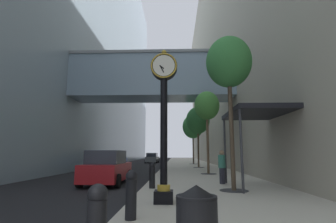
# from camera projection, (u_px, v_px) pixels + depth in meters

# --- Properties ---
(ground_plane) EXTENTS (110.00, 110.00, 0.00)m
(ground_plane) POSITION_uv_depth(u_px,v_px,m) (163.00, 167.00, 27.51)
(ground_plane) COLOR black
(ground_plane) RESTS_ON ground
(sidewalk_right) EXTENTS (6.20, 80.00, 0.14)m
(sidewalk_right) POSITION_uv_depth(u_px,v_px,m) (190.00, 165.00, 30.37)
(sidewalk_right) COLOR beige
(sidewalk_right) RESTS_ON ground
(building_block_left) EXTENTS (22.79, 80.00, 39.65)m
(building_block_left) POSITION_uv_depth(u_px,v_px,m) (78.00, 17.00, 33.98)
(building_block_left) COLOR #93A8B7
(building_block_left) RESTS_ON ground
(building_block_right) EXTENTS (9.00, 80.00, 32.63)m
(building_block_right) POSITION_uv_depth(u_px,v_px,m) (247.00, 38.00, 32.75)
(building_block_right) COLOR #A89E89
(building_block_right) RESTS_ON ground
(street_clock) EXTENTS (0.84, 0.55, 4.73)m
(street_clock) POSITION_uv_depth(u_px,v_px,m) (164.00, 115.00, 7.77)
(street_clock) COLOR black
(street_clock) RESTS_ON sidewalk_right
(bollard_second) EXTENTS (0.26, 0.26, 1.06)m
(bollard_second) POSITION_uv_depth(u_px,v_px,m) (131.00, 193.00, 5.61)
(bollard_second) COLOR black
(bollard_second) RESTS_ON sidewalk_right
(bollard_fourth) EXTENTS (0.26, 0.26, 1.06)m
(bollard_fourth) POSITION_uv_depth(u_px,v_px,m) (152.00, 174.00, 10.49)
(bollard_fourth) COLOR black
(bollard_fourth) RESTS_ON sidewalk_right
(street_tree_near) EXTENTS (1.88, 1.88, 6.30)m
(street_tree_near) POSITION_uv_depth(u_px,v_px,m) (229.00, 64.00, 10.55)
(street_tree_near) COLOR #333335
(street_tree_near) RESTS_ON sidewalk_right
(street_tree_mid_near) EXTENTS (1.80, 1.80, 5.85)m
(street_tree_mid_near) POSITION_uv_depth(u_px,v_px,m) (207.00, 107.00, 18.17)
(street_tree_mid_near) COLOR #333335
(street_tree_mid_near) RESTS_ON sidewalk_right
(street_tree_mid_far) EXTENTS (2.41, 2.41, 6.13)m
(street_tree_mid_far) POSITION_uv_depth(u_px,v_px,m) (198.00, 121.00, 25.84)
(street_tree_mid_far) COLOR #333335
(street_tree_mid_far) RESTS_ON sidewalk_right
(street_tree_far) EXTENTS (2.75, 2.75, 6.49)m
(street_tree_far) POSITION_uv_depth(u_px,v_px,m) (193.00, 127.00, 33.55)
(street_tree_far) COLOR #333335
(street_tree_far) RESTS_ON sidewalk_right
(pedestrian_walking) EXTENTS (0.35, 0.35, 1.57)m
(pedestrian_walking) POSITION_uv_depth(u_px,v_px,m) (222.00, 166.00, 12.00)
(pedestrian_walking) COLOR #23232D
(pedestrian_walking) RESTS_ON sidewalk_right
(storefront_awning) EXTENTS (2.40, 3.60, 3.30)m
(storefront_awning) POSITION_uv_depth(u_px,v_px,m) (255.00, 114.00, 11.15)
(storefront_awning) COLOR black
(storefront_awning) RESTS_ON sidewalk_right
(car_red_near) EXTENTS (2.00, 4.02, 1.71)m
(car_red_near) POSITION_uv_depth(u_px,v_px,m) (107.00, 168.00, 12.86)
(car_red_near) COLOR #AD191E
(car_red_near) RESTS_ON ground
(car_blue_mid) EXTENTS (2.06, 4.55, 1.73)m
(car_blue_mid) POSITION_uv_depth(u_px,v_px,m) (114.00, 160.00, 25.93)
(car_blue_mid) COLOR navy
(car_blue_mid) RESTS_ON ground
(car_grey_far) EXTENTS (2.07, 4.12, 1.55)m
(car_grey_far) POSITION_uv_depth(u_px,v_px,m) (152.00, 158.00, 39.58)
(car_grey_far) COLOR slate
(car_grey_far) RESTS_ON ground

